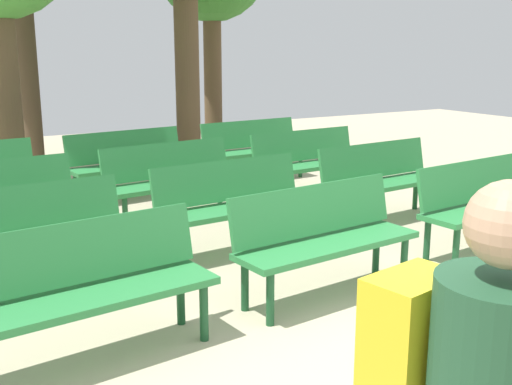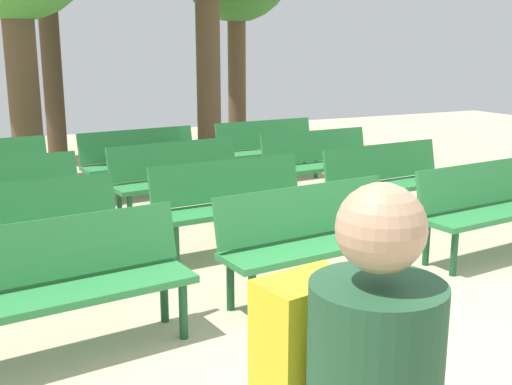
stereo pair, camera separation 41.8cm
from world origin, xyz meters
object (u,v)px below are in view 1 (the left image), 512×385
object	(u,v)px
bench_r0_c2	(483,200)
bench_r1_c2	(381,177)
bench_r1_c1	(234,200)
bench_r1_c0	(27,234)
bench_r0_c0	(89,282)
bench_r3_c2	(254,146)
bench_r2_c2	(308,159)
bench_r0_c1	(323,234)
bench_r2_c1	(172,176)
bench_r3_c1	(129,160)

from	to	relation	value
bench_r0_c2	bench_r1_c2	size ratio (longest dim) A/B	1.00
bench_r0_c2	bench_r1_c1	bearing A→B (deg)	144.55
bench_r1_c0	bench_r0_c2	bearing A→B (deg)	-17.96
bench_r1_c1	bench_r0_c0	bearing A→B (deg)	-144.87
bench_r1_c1	bench_r3_c2	bearing A→B (deg)	53.17
bench_r0_c0	bench_r2_c2	distance (m)	4.73
bench_r0_c1	bench_r1_c1	world-z (taller)	same
bench_r1_c2	bench_r2_c1	world-z (taller)	same
bench_r0_c0	bench_r0_c1	bearing A→B (deg)	-2.47
bench_r2_c1	bench_r3_c1	size ratio (longest dim) A/B	1.00
bench_r1_c1	bench_r3_c1	bearing A→B (deg)	89.77
bench_r1_c1	bench_r1_c2	world-z (taller)	same
bench_r1_c2	bench_r2_c1	distance (m)	2.38
bench_r0_c2	bench_r3_c2	xyz separation A→B (m)	(-0.27, 3.99, 0.00)
bench_r0_c1	bench_r2_c1	distance (m)	2.69
bench_r0_c0	bench_r1_c1	bearing A→B (deg)	32.85
bench_r0_c2	bench_r2_c2	xyz separation A→B (m)	(-0.20, 2.68, 0.00)
bench_r1_c1	bench_r2_c2	xyz separation A→B (m)	(1.90, 1.47, 0.00)
bench_r1_c2	bench_r0_c2	bearing A→B (deg)	-89.35
bench_r1_c2	bench_r3_c1	distance (m)	3.27
bench_r1_c0	bench_r0_c1	bearing A→B (deg)	-33.54
bench_r0_c0	bench_r1_c2	distance (m)	4.11
bench_r2_c2	bench_r3_c2	size ratio (longest dim) A/B	1.00
bench_r3_c1	bench_r0_c2	bearing A→B (deg)	-65.61
bench_r2_c2	bench_r3_c2	world-z (taller)	same
bench_r3_c1	bench_r3_c2	distance (m)	1.98
bench_r0_c1	bench_r2_c1	world-z (taller)	same
bench_r1_c2	bench_r2_c1	size ratio (longest dim) A/B	0.99
bench_r1_c2	bench_r2_c2	bearing A→B (deg)	88.92
bench_r1_c0	bench_r2_c1	xyz separation A→B (m)	(1.87, 1.50, 0.00)
bench_r1_c1	bench_r3_c1	world-z (taller)	same
bench_r0_c2	bench_r1_c0	world-z (taller)	same
bench_r0_c1	bench_r3_c2	bearing A→B (deg)	61.96
bench_r1_c1	bench_r1_c2	distance (m)	1.98
bench_r1_c0	bench_r1_c1	distance (m)	1.95
bench_r0_c2	bench_r2_c2	size ratio (longest dim) A/B	1.01
bench_r0_c0	bench_r1_c2	size ratio (longest dim) A/B	1.01
bench_r1_c0	bench_r3_c2	distance (m)	4.78
bench_r2_c1	bench_r3_c1	distance (m)	1.27
bench_r1_c1	bench_r1_c2	size ratio (longest dim) A/B	1.00
bench_r1_c2	bench_r3_c2	xyz separation A→B (m)	(-0.15, 2.64, 0.00)
bench_r0_c1	bench_r0_c2	bearing A→B (deg)	-1.54
bench_r1_c1	bench_r3_c1	size ratio (longest dim) A/B	0.99
bench_r1_c2	bench_r3_c1	world-z (taller)	same
bench_r0_c0	bench_r2_c1	distance (m)	3.30
bench_r0_c0	bench_r2_c1	world-z (taller)	same
bench_r0_c1	bench_r1_c2	bearing A→B (deg)	32.85
bench_r1_c0	bench_r2_c1	size ratio (longest dim) A/B	0.99
bench_r0_c1	bench_r1_c1	xyz separation A→B (m)	(-0.09, 1.34, 0.00)
bench_r2_c1	bench_r1_c2	bearing A→B (deg)	-36.46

